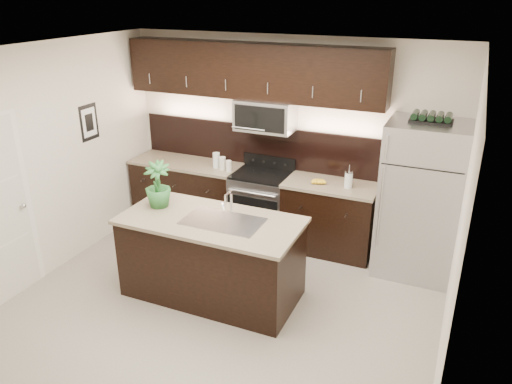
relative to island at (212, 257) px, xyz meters
The scene contains 12 objects.
ground 0.54m from the island, 38.59° to the right, with size 4.50×4.50×0.00m, color gray.
room_walls 1.24m from the island, 65.74° to the right, with size 4.52×4.02×2.71m.
counter_run 1.55m from the island, 99.49° to the left, with size 3.51×0.65×0.94m.
upper_fixtures 2.38m from the island, 97.80° to the left, with size 3.49×0.40×1.66m.
island is the anchor object (origin of this frame).
sink_faucet 0.51m from the island, ahead, with size 0.84×0.50×0.28m.
refrigerator 2.52m from the island, 36.34° to the left, with size 0.90×0.81×1.86m, color #B2B2B7.
wine_rack 2.87m from the island, 36.34° to the left, with size 0.46×0.28×0.11m.
plant 1.01m from the island, behind, with size 0.29×0.29×0.52m, color #28662C.
canisters 1.68m from the island, 113.15° to the left, with size 0.31×0.15×0.21m.
french_press 1.95m from the island, 52.61° to the left, with size 0.10×0.10×0.29m.
bananas 1.69m from the island, 64.07° to the left, with size 0.19×0.15×0.06m, color gold.
Camera 1 is at (2.18, -4.07, 3.25)m, focal length 35.00 mm.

